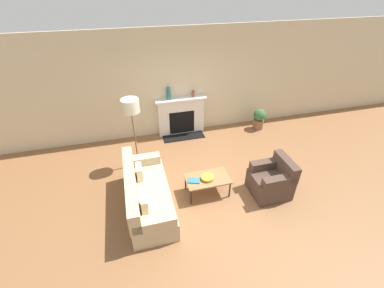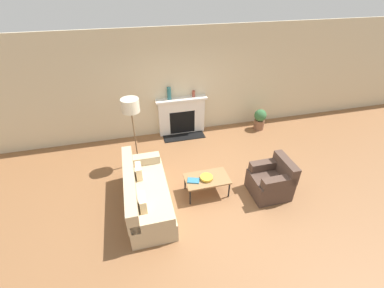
{
  "view_description": "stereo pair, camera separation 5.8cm",
  "coord_description": "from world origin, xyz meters",
  "px_view_note": "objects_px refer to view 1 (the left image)",
  "views": [
    {
      "loc": [
        -1.41,
        -3.82,
        3.95
      ],
      "look_at": [
        -0.06,
        1.22,
        0.45
      ],
      "focal_mm": 24.0,
      "sensor_mm": 36.0,
      "label": 1
    },
    {
      "loc": [
        -1.36,
        -3.84,
        3.95
      ],
      "look_at": [
        -0.06,
        1.22,
        0.45
      ],
      "focal_mm": 24.0,
      "sensor_mm": 36.0,
      "label": 2
    }
  ],
  "objects_px": {
    "floor_lamp": "(131,111)",
    "mantel_vase_center_left": "(193,94)",
    "fireplace": "(181,116)",
    "armchair_near": "(272,180)",
    "bowl": "(207,177)",
    "coffee_table": "(208,179)",
    "potted_plant": "(259,118)",
    "couch": "(146,194)",
    "mantel_vase_left": "(169,93)",
    "book": "(194,181)"
  },
  "relations": [
    {
      "from": "floor_lamp",
      "to": "mantel_vase_center_left",
      "type": "xyz_separation_m",
      "value": [
        1.72,
        1.21,
        -0.27
      ]
    },
    {
      "from": "fireplace",
      "to": "armchair_near",
      "type": "bearing_deg",
      "value": -66.34
    },
    {
      "from": "bowl",
      "to": "coffee_table",
      "type": "bearing_deg",
      "value": 50.16
    },
    {
      "from": "armchair_near",
      "to": "potted_plant",
      "type": "xyz_separation_m",
      "value": [
        1.02,
        2.55,
        0.01
      ]
    },
    {
      "from": "fireplace",
      "to": "bowl",
      "type": "height_order",
      "value": "fireplace"
    },
    {
      "from": "couch",
      "to": "armchair_near",
      "type": "xyz_separation_m",
      "value": [
        2.6,
        -0.29,
        0.02
      ]
    },
    {
      "from": "mantel_vase_left",
      "to": "potted_plant",
      "type": "bearing_deg",
      "value": -8.23
    },
    {
      "from": "mantel_vase_left",
      "to": "mantel_vase_center_left",
      "type": "xyz_separation_m",
      "value": [
        0.68,
        0.0,
        -0.08
      ]
    },
    {
      "from": "coffee_table",
      "to": "potted_plant",
      "type": "distance_m",
      "value": 3.22
    },
    {
      "from": "mantel_vase_left",
      "to": "coffee_table",
      "type": "bearing_deg",
      "value": -83.68
    },
    {
      "from": "couch",
      "to": "mantel_vase_left",
      "type": "distance_m",
      "value": 2.98
    },
    {
      "from": "bowl",
      "to": "floor_lamp",
      "type": "xyz_separation_m",
      "value": [
        -1.31,
        1.41,
        1.0
      ]
    },
    {
      "from": "coffee_table",
      "to": "couch",
      "type": "bearing_deg",
      "value": -178.29
    },
    {
      "from": "couch",
      "to": "armchair_near",
      "type": "height_order",
      "value": "couch"
    },
    {
      "from": "coffee_table",
      "to": "mantel_vase_left",
      "type": "xyz_separation_m",
      "value": [
        -0.29,
        2.6,
        0.88
      ]
    },
    {
      "from": "coffee_table",
      "to": "floor_lamp",
      "type": "height_order",
      "value": "floor_lamp"
    },
    {
      "from": "couch",
      "to": "bowl",
      "type": "xyz_separation_m",
      "value": [
        1.27,
        0.02,
        0.14
      ]
    },
    {
      "from": "coffee_table",
      "to": "mantel_vase_left",
      "type": "distance_m",
      "value": 2.76
    },
    {
      "from": "coffee_table",
      "to": "potted_plant",
      "type": "relative_size",
      "value": 1.45
    },
    {
      "from": "fireplace",
      "to": "coffee_table",
      "type": "bearing_deg",
      "value": -90.82
    },
    {
      "from": "couch",
      "to": "armchair_near",
      "type": "bearing_deg",
      "value": -96.38
    },
    {
      "from": "book",
      "to": "floor_lamp",
      "type": "bearing_deg",
      "value": 145.72
    },
    {
      "from": "mantel_vase_left",
      "to": "potted_plant",
      "type": "height_order",
      "value": "mantel_vase_left"
    },
    {
      "from": "fireplace",
      "to": "mantel_vase_center_left",
      "type": "relative_size",
      "value": 8.02
    },
    {
      "from": "book",
      "to": "armchair_near",
      "type": "bearing_deg",
      "value": 8.18
    },
    {
      "from": "armchair_near",
      "to": "floor_lamp",
      "type": "distance_m",
      "value": 3.34
    },
    {
      "from": "bowl",
      "to": "floor_lamp",
      "type": "distance_m",
      "value": 2.17
    },
    {
      "from": "armchair_near",
      "to": "mantel_vase_center_left",
      "type": "bearing_deg",
      "value": -162.5
    },
    {
      "from": "potted_plant",
      "to": "bowl",
      "type": "bearing_deg",
      "value": -136.32
    },
    {
      "from": "fireplace",
      "to": "couch",
      "type": "bearing_deg",
      "value": -116.83
    },
    {
      "from": "floor_lamp",
      "to": "mantel_vase_left",
      "type": "bearing_deg",
      "value": 49.27
    },
    {
      "from": "fireplace",
      "to": "mantel_vase_left",
      "type": "relative_size",
      "value": 4.25
    },
    {
      "from": "fireplace",
      "to": "couch",
      "type": "distance_m",
      "value": 2.95
    },
    {
      "from": "book",
      "to": "mantel_vase_left",
      "type": "xyz_separation_m",
      "value": [
        0.01,
        2.61,
        0.83
      ]
    },
    {
      "from": "couch",
      "to": "armchair_near",
      "type": "distance_m",
      "value": 2.62
    },
    {
      "from": "coffee_table",
      "to": "bowl",
      "type": "xyz_separation_m",
      "value": [
        -0.02,
        -0.02,
        0.07
      ]
    },
    {
      "from": "armchair_near",
      "to": "couch",
      "type": "bearing_deg",
      "value": -96.38
    },
    {
      "from": "armchair_near",
      "to": "bowl",
      "type": "relative_size",
      "value": 3.16
    },
    {
      "from": "bowl",
      "to": "book",
      "type": "relative_size",
      "value": 0.93
    },
    {
      "from": "mantel_vase_center_left",
      "to": "potted_plant",
      "type": "distance_m",
      "value": 2.15
    },
    {
      "from": "couch",
      "to": "potted_plant",
      "type": "bearing_deg",
      "value": -58.03
    },
    {
      "from": "mantel_vase_left",
      "to": "bowl",
      "type": "bearing_deg",
      "value": -84.12
    },
    {
      "from": "coffee_table",
      "to": "book",
      "type": "xyz_separation_m",
      "value": [
        -0.3,
        -0.02,
        0.05
      ]
    },
    {
      "from": "mantel_vase_left",
      "to": "fireplace",
      "type": "bearing_deg",
      "value": -2.61
    },
    {
      "from": "mantel_vase_left",
      "to": "mantel_vase_center_left",
      "type": "bearing_deg",
      "value": 0.0
    },
    {
      "from": "couch",
      "to": "mantel_vase_left",
      "type": "relative_size",
      "value": 5.92
    },
    {
      "from": "coffee_table",
      "to": "bowl",
      "type": "relative_size",
      "value": 3.49
    },
    {
      "from": "fireplace",
      "to": "coffee_table",
      "type": "xyz_separation_m",
      "value": [
        -0.04,
        -2.58,
        -0.15
      ]
    },
    {
      "from": "fireplace",
      "to": "mantel_vase_center_left",
      "type": "height_order",
      "value": "mantel_vase_center_left"
    },
    {
      "from": "fireplace",
      "to": "mantel_vase_center_left",
      "type": "bearing_deg",
      "value": 2.4
    }
  ]
}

